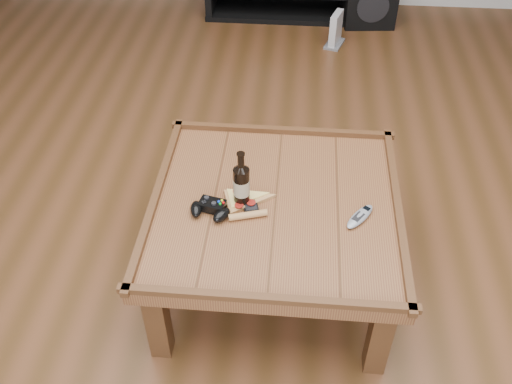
# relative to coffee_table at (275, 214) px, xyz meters

# --- Properties ---
(ground) EXTENTS (6.00, 6.00, 0.00)m
(ground) POSITION_rel_coffee_table_xyz_m (0.00, 0.00, -0.39)
(ground) COLOR #4D2F16
(ground) RESTS_ON ground
(coffee_table) EXTENTS (1.03, 1.03, 0.48)m
(coffee_table) POSITION_rel_coffee_table_xyz_m (0.00, 0.00, 0.00)
(coffee_table) COLOR #5C2F1A
(coffee_table) RESTS_ON ground
(beer_bottle) EXTENTS (0.07, 0.07, 0.25)m
(beer_bottle) POSITION_rel_coffee_table_xyz_m (-0.14, -0.01, 0.16)
(beer_bottle) COLOR black
(beer_bottle) RESTS_ON coffee_table
(game_controller) EXTENTS (0.18, 0.14, 0.05)m
(game_controller) POSITION_rel_coffee_table_xyz_m (-0.25, -0.08, 0.08)
(game_controller) COLOR black
(game_controller) RESTS_ON coffee_table
(pizza_slice) EXTENTS (0.24, 0.31, 0.03)m
(pizza_slice) POSITION_rel_coffee_table_xyz_m (-0.13, -0.01, 0.07)
(pizza_slice) COLOR tan
(pizza_slice) RESTS_ON coffee_table
(smartphone) EXTENTS (0.08, 0.12, 0.01)m
(smartphone) POSITION_rel_coffee_table_xyz_m (-0.10, -0.02, 0.07)
(smartphone) COLOR black
(smartphone) RESTS_ON coffee_table
(remote_control) EXTENTS (0.14, 0.17, 0.02)m
(remote_control) POSITION_rel_coffee_table_xyz_m (0.33, -0.06, 0.07)
(remote_control) COLOR gray
(remote_control) RESTS_ON coffee_table
(game_console) EXTENTS (0.16, 0.22, 0.25)m
(game_console) POSITION_rel_coffee_table_xyz_m (0.31, 2.23, -0.28)
(game_console) COLOR slate
(game_console) RESTS_ON ground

